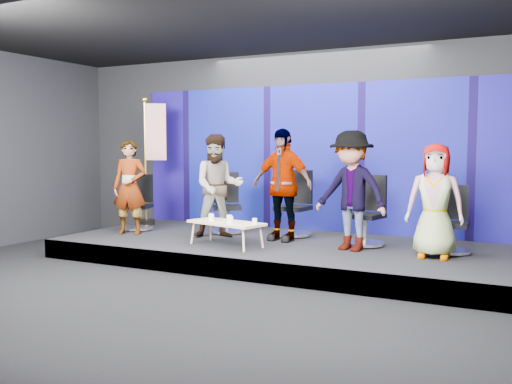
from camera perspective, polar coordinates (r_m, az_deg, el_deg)
ground at (r=6.96m, az=-6.37°, el=-10.49°), size 10.00×10.00×0.00m
room_walls at (r=6.75m, az=-6.56°, el=9.84°), size 10.02×8.02×3.51m
riser at (r=9.07m, az=2.32°, el=-5.93°), size 7.00×3.00×0.30m
backdrop at (r=10.26m, az=5.71°, el=3.43°), size 7.00×0.08×2.60m
chair_a at (r=10.51m, az=-11.64°, el=-1.94°), size 0.70×0.70×0.99m
panelist_a at (r=9.99m, az=-12.52°, el=0.47°), size 0.68×0.55×1.61m
chair_b at (r=9.93m, az=-2.92°, el=-2.12°), size 0.82×0.82×1.05m
panelist_b at (r=9.40m, az=-3.79°, el=0.59°), size 1.05×0.99×1.70m
chair_c at (r=9.60m, az=3.87°, el=-2.25°), size 0.68×0.68×1.10m
panelist_c at (r=9.09m, az=2.61°, el=0.73°), size 1.09×0.54×1.79m
chair_d at (r=8.82m, az=11.02°, el=-3.01°), size 0.72×0.72×1.07m
panelist_d at (r=8.32m, az=9.50°, el=0.12°), size 1.23×0.87×1.73m
chair_e at (r=8.53m, az=19.01°, el=-3.70°), size 0.56×0.56×0.96m
panelist_e at (r=8.04m, az=17.47°, el=-0.84°), size 0.78×0.53×1.55m
coffee_table at (r=8.64m, az=-2.99°, el=-3.17°), size 1.29×0.78×0.37m
mug_a at (r=8.95m, az=-4.50°, el=-2.43°), size 0.07×0.07×0.09m
mug_b at (r=8.74m, az=-4.49°, el=-2.56°), size 0.09×0.09×0.10m
mug_c at (r=8.66m, az=-2.68°, el=-2.63°), size 0.08×0.08×0.10m
mug_d at (r=8.44m, az=-2.60°, el=-2.79°), size 0.09×0.09×0.11m
mug_e at (r=8.38m, az=-0.12°, el=-2.92°), size 0.07×0.07×0.08m
flag_stand at (r=11.03m, az=-10.38°, el=3.42°), size 0.52×0.38×2.44m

